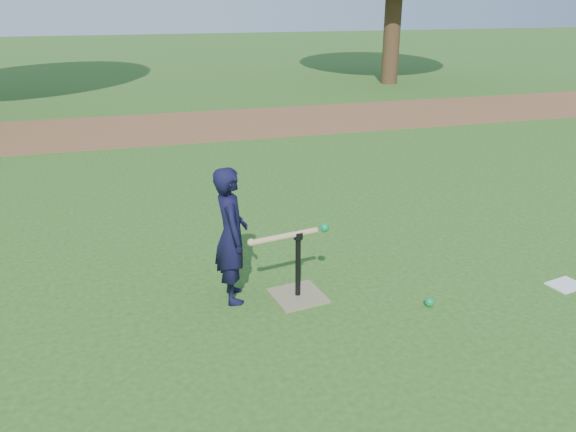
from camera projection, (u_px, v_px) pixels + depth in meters
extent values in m
plane|color=#285116|center=(325.00, 302.00, 4.84)|extent=(80.00, 80.00, 0.00)
cube|color=brown|center=(199.00, 125.00, 11.53)|extent=(24.00, 3.00, 0.01)
imported|color=black|center=(231.00, 235.00, 4.69)|extent=(0.31, 0.45, 1.19)
sphere|color=#0B7F3E|center=(430.00, 302.00, 4.75)|extent=(0.08, 0.08, 0.08)
cube|color=silver|center=(566.00, 285.00, 5.11)|extent=(0.34, 0.28, 0.01)
cube|color=#807451|center=(298.00, 296.00, 4.92)|extent=(0.48, 0.48, 0.02)
cylinder|color=black|center=(298.00, 266.00, 4.81)|extent=(0.05, 0.05, 0.55)
cylinder|color=black|center=(298.00, 236.00, 4.71)|extent=(0.08, 0.08, 0.06)
cylinder|color=tan|center=(285.00, 236.00, 4.65)|extent=(0.60, 0.16, 0.05)
sphere|color=tan|center=(251.00, 242.00, 4.54)|extent=(0.06, 0.06, 0.06)
sphere|color=#0B7F3E|center=(325.00, 228.00, 4.68)|extent=(0.08, 0.08, 0.08)
cylinder|color=#382316|center=(392.00, 25.00, 16.67)|extent=(0.50, 0.50, 3.42)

